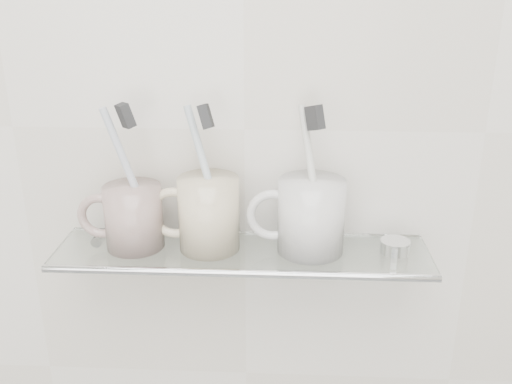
# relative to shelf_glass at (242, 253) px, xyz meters

# --- Properties ---
(wall_back) EXTENTS (2.50, 0.00, 2.50)m
(wall_back) POSITION_rel_shelf_glass_xyz_m (0.00, 0.06, 0.15)
(wall_back) COLOR beige
(wall_back) RESTS_ON ground
(shelf_glass) EXTENTS (0.50, 0.12, 0.01)m
(shelf_glass) POSITION_rel_shelf_glass_xyz_m (0.00, 0.00, 0.00)
(shelf_glass) COLOR silver
(shelf_glass) RESTS_ON wall_back
(shelf_rail) EXTENTS (0.50, 0.01, 0.01)m
(shelf_rail) POSITION_rel_shelf_glass_xyz_m (0.00, -0.06, 0.00)
(shelf_rail) COLOR silver
(shelf_rail) RESTS_ON shelf_glass
(bracket_left) EXTENTS (0.02, 0.03, 0.02)m
(bracket_left) POSITION_rel_shelf_glass_xyz_m (-0.21, 0.05, -0.01)
(bracket_left) COLOR silver
(bracket_left) RESTS_ON wall_back
(bracket_right) EXTENTS (0.02, 0.03, 0.02)m
(bracket_right) POSITION_rel_shelf_glass_xyz_m (0.21, 0.05, -0.01)
(bracket_right) COLOR silver
(bracket_right) RESTS_ON wall_back
(mug_left) EXTENTS (0.09, 0.09, 0.09)m
(mug_left) POSITION_rel_shelf_glass_xyz_m (-0.14, 0.00, 0.05)
(mug_left) COLOR silver
(mug_left) RESTS_ON shelf_glass
(mug_left_handle) EXTENTS (0.06, 0.01, 0.06)m
(mug_left_handle) POSITION_rel_shelf_glass_xyz_m (-0.19, 0.00, 0.05)
(mug_left_handle) COLOR silver
(mug_left_handle) RESTS_ON mug_left
(toothbrush_left) EXTENTS (0.07, 0.03, 0.19)m
(toothbrush_left) POSITION_rel_shelf_glass_xyz_m (-0.14, 0.00, 0.10)
(toothbrush_left) COLOR silver
(toothbrush_left) RESTS_ON mug_left
(bristles_left) EXTENTS (0.03, 0.03, 0.03)m
(bristles_left) POSITION_rel_shelf_glass_xyz_m (-0.14, 0.00, 0.19)
(bristles_left) COLOR #242526
(bristles_left) RESTS_ON toothbrush_left
(mug_center) EXTENTS (0.09, 0.09, 0.10)m
(mug_center) POSITION_rel_shelf_glass_xyz_m (-0.04, 0.00, 0.05)
(mug_center) COLOR beige
(mug_center) RESTS_ON shelf_glass
(mug_center_handle) EXTENTS (0.07, 0.01, 0.07)m
(mug_center_handle) POSITION_rel_shelf_glass_xyz_m (-0.09, 0.00, 0.05)
(mug_center_handle) COLOR beige
(mug_center_handle) RESTS_ON mug_center
(toothbrush_center) EXTENTS (0.06, 0.05, 0.18)m
(toothbrush_center) POSITION_rel_shelf_glass_xyz_m (-0.04, 0.00, 0.10)
(toothbrush_center) COLOR #A8BFC4
(toothbrush_center) RESTS_ON mug_center
(bristles_center) EXTENTS (0.02, 0.03, 0.04)m
(bristles_center) POSITION_rel_shelf_glass_xyz_m (-0.04, 0.00, 0.19)
(bristles_center) COLOR #242526
(bristles_center) RESTS_ON toothbrush_center
(mug_right) EXTENTS (0.09, 0.09, 0.10)m
(mug_right) POSITION_rel_shelf_glass_xyz_m (0.09, 0.00, 0.05)
(mug_right) COLOR silver
(mug_right) RESTS_ON shelf_glass
(mug_right_handle) EXTENTS (0.07, 0.01, 0.07)m
(mug_right_handle) POSITION_rel_shelf_glass_xyz_m (0.04, 0.00, 0.05)
(mug_right_handle) COLOR silver
(mug_right_handle) RESTS_ON mug_right
(toothbrush_right) EXTENTS (0.05, 0.05, 0.19)m
(toothbrush_right) POSITION_rel_shelf_glass_xyz_m (0.09, 0.00, 0.10)
(toothbrush_right) COLOR beige
(toothbrush_right) RESTS_ON mug_right
(bristles_right) EXTENTS (0.03, 0.03, 0.03)m
(bristles_right) POSITION_rel_shelf_glass_xyz_m (0.09, 0.00, 0.19)
(bristles_right) COLOR #242526
(bristles_right) RESTS_ON toothbrush_right
(chrome_cap) EXTENTS (0.04, 0.04, 0.02)m
(chrome_cap) POSITION_rel_shelf_glass_xyz_m (0.20, 0.00, 0.01)
(chrome_cap) COLOR silver
(chrome_cap) RESTS_ON shelf_glass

